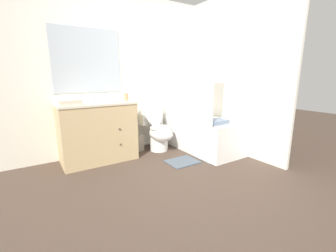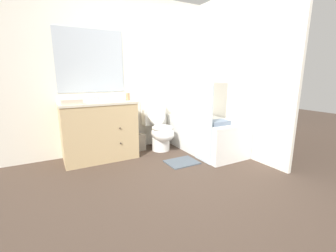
{
  "view_description": "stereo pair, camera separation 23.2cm",
  "coord_description": "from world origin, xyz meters",
  "views": [
    {
      "loc": [
        -1.6,
        -2.0,
        1.26
      ],
      "look_at": [
        0.14,
        0.69,
        0.52
      ],
      "focal_mm": 24.0,
      "sensor_mm": 36.0,
      "label": 1
    },
    {
      "loc": [
        -1.41,
        -2.12,
        1.26
      ],
      "look_at": [
        0.14,
        0.69,
        0.52
      ],
      "focal_mm": 24.0,
      "sensor_mm": 36.0,
      "label": 2
    }
  ],
  "objects": [
    {
      "name": "ground_plane",
      "position": [
        0.0,
        0.0,
        0.0
      ],
      "size": [
        14.0,
        14.0,
        0.0
      ],
      "primitive_type": "plane",
      "color": "#47382D"
    },
    {
      "name": "wall_back",
      "position": [
        -0.01,
        1.56,
        1.25
      ],
      "size": [
        8.0,
        0.06,
        2.5
      ],
      "color": "white",
      "rests_on": "ground_plane"
    },
    {
      "name": "wall_right",
      "position": [
        1.29,
        0.77,
        1.25
      ],
      "size": [
        0.05,
        2.54,
        2.5
      ],
      "color": "white",
      "rests_on": "ground_plane"
    },
    {
      "name": "vanity_cabinet",
      "position": [
        -0.73,
        1.26,
        0.45
      ],
      "size": [
        1.07,
        0.59,
        0.87
      ],
      "color": "tan",
      "rests_on": "ground_plane"
    },
    {
      "name": "sink_faucet",
      "position": [
        -0.73,
        1.45,
        0.91
      ],
      "size": [
        0.14,
        0.12,
        0.12
      ],
      "color": "silver",
      "rests_on": "vanity_cabinet"
    },
    {
      "name": "toilet",
      "position": [
        0.25,
        1.2,
        0.37
      ],
      "size": [
        0.4,
        0.67,
        0.86
      ],
      "color": "white",
      "rests_on": "ground_plane"
    },
    {
      "name": "bathtub",
      "position": [
        0.91,
        0.82,
        0.27
      ],
      "size": [
        0.69,
        1.43,
        0.54
      ],
      "color": "white",
      "rests_on": "ground_plane"
    },
    {
      "name": "shower_curtain",
      "position": [
        0.56,
        0.39,
        0.94
      ],
      "size": [
        0.01,
        0.36,
        1.88
      ],
      "color": "silver",
      "rests_on": "ground_plane"
    },
    {
      "name": "wastebasket",
      "position": [
        -0.08,
        1.34,
        0.14
      ],
      "size": [
        0.2,
        0.17,
        0.27
      ],
      "color": "gray",
      "rests_on": "ground_plane"
    },
    {
      "name": "tissue_box",
      "position": [
        -0.49,
        1.38,
        0.91
      ],
      "size": [
        0.13,
        0.13,
        0.1
      ],
      "color": "silver",
      "rests_on": "vanity_cabinet"
    },
    {
      "name": "soap_dispenser",
      "position": [
        -0.28,
        1.21,
        0.93
      ],
      "size": [
        0.06,
        0.06,
        0.14
      ],
      "color": "tan",
      "rests_on": "vanity_cabinet"
    },
    {
      "name": "hand_towel_folded",
      "position": [
        -1.1,
        1.09,
        0.91
      ],
      "size": [
        0.26,
        0.18,
        0.07
      ],
      "color": "beige",
      "rests_on": "vanity_cabinet"
    },
    {
      "name": "bath_towel_folded",
      "position": [
        0.78,
        0.35,
        0.57
      ],
      "size": [
        0.32,
        0.21,
        0.06
      ],
      "color": "slate",
      "rests_on": "bathtub"
    },
    {
      "name": "bath_mat",
      "position": [
        0.26,
        0.49,
        0.01
      ],
      "size": [
        0.44,
        0.36,
        0.02
      ],
      "color": "#4C5660",
      "rests_on": "ground_plane"
    }
  ]
}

